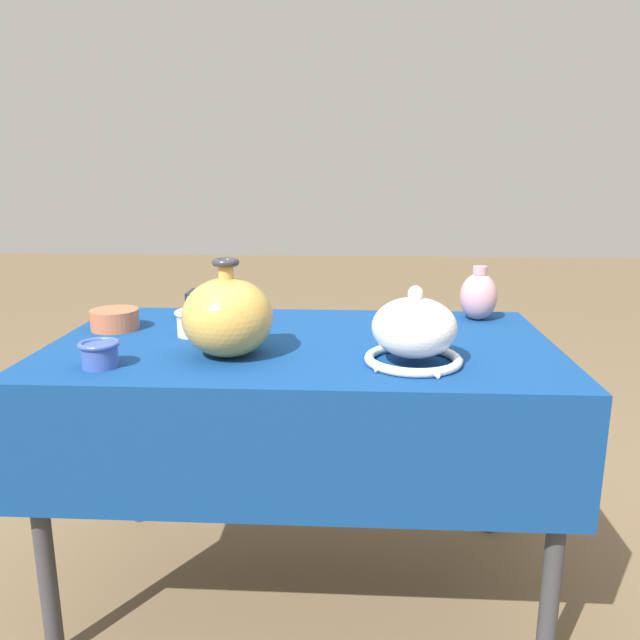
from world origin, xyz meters
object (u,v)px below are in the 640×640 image
vase_dome_bell (414,333)px  jar_round_rose (478,296)px  pot_squat_terracotta (115,319)px  vase_tall_bulbous (228,317)px  mosaic_tile_box (211,304)px  cup_wide_ivory (193,322)px  cup_wide_cobalt (100,353)px

vase_dome_bell → jar_round_rose: vase_dome_bell is taller
pot_squat_terracotta → vase_tall_bulbous: bearing=-32.3°
vase_tall_bulbous → vase_dome_bell: 0.45m
vase_tall_bulbous → mosaic_tile_box: size_ratio=1.75×
mosaic_tile_box → pot_squat_terracotta: mosaic_tile_box is taller
vase_tall_bulbous → vase_dome_bell: bearing=-5.3°
cup_wide_ivory → vase_tall_bulbous: bearing=-53.7°
vase_tall_bulbous → mosaic_tile_box: (-0.13, 0.40, -0.06)m
mosaic_tile_box → cup_wide_ivory: size_ratio=1.35×
cup_wide_cobalt → jar_round_rose: 1.09m
cup_wide_cobalt → vase_dome_bell: bearing=5.2°
vase_dome_bell → vase_tall_bulbous: bearing=174.7°
pot_squat_terracotta → jar_round_rose: jar_round_rose is taller
vase_tall_bulbous → jar_round_rose: bearing=31.2°
vase_dome_bell → cup_wide_cobalt: size_ratio=2.53×
vase_tall_bulbous → pot_squat_terracotta: size_ratio=1.78×
cup_wide_ivory → cup_wide_cobalt: size_ratio=1.08×
pot_squat_terracotta → jar_round_rose: bearing=9.4°
pot_squat_terracotta → jar_round_rose: 1.07m
vase_dome_bell → cup_wide_cobalt: (-0.72, -0.07, -0.04)m
mosaic_tile_box → cup_wide_cobalt: (-0.14, -0.51, -0.01)m
vase_tall_bulbous → vase_dome_bell: vase_tall_bulbous is taller
mosaic_tile_box → jar_round_rose: size_ratio=0.84×
pot_squat_terracotta → cup_wide_cobalt: 0.36m
cup_wide_ivory → cup_wide_cobalt: cup_wide_ivory is taller
vase_tall_bulbous → cup_wide_cobalt: vase_tall_bulbous is taller
cup_wide_ivory → mosaic_tile_box: bearing=90.3°
mosaic_tile_box → cup_wide_ivory: (0.00, -0.22, -0.00)m
vase_tall_bulbous → pot_squat_terracotta: 0.45m
vase_tall_bulbous → jar_round_rose: vase_tall_bulbous is taller
pot_squat_terracotta → cup_wide_ivory: bearing=-13.0°
vase_dome_bell → mosaic_tile_box: 0.73m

